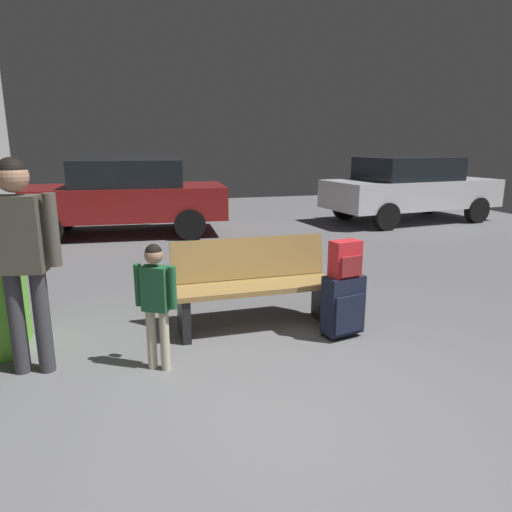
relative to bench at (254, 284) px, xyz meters
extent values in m
cube|color=slate|center=(-0.30, 2.24, -0.49)|extent=(18.00, 18.00, 0.10)
cube|color=#9E7A42|center=(0.00, -0.08, 0.00)|extent=(1.60, 0.45, 0.05)
cube|color=#9E7A42|center=(0.00, 0.17, 0.23)|extent=(1.60, 0.12, 0.42)
cube|color=black|center=(-0.72, -0.08, -0.23)|extent=(0.08, 0.40, 0.41)
cube|color=black|center=(0.72, -0.07, -0.23)|extent=(0.08, 0.40, 0.41)
cube|color=#191E33|center=(0.74, -0.49, -0.12)|extent=(0.41, 0.28, 0.56)
cube|color=#191E33|center=(0.77, -0.60, -0.18)|extent=(0.34, 0.10, 0.36)
cube|color=#A5A5AA|center=(0.73, -0.41, 0.15)|extent=(0.14, 0.05, 0.02)
cylinder|color=black|center=(0.57, -0.44, -0.42)|extent=(0.03, 0.05, 0.04)
cylinder|color=black|center=(0.88, -0.37, -0.42)|extent=(0.03, 0.05, 0.04)
cube|color=red|center=(0.74, -0.49, 0.33)|extent=(0.31, 0.21, 0.34)
cube|color=maroon|center=(0.76, -0.58, 0.28)|extent=(0.23, 0.08, 0.19)
cylinder|color=black|center=(0.74, -0.49, 0.49)|extent=(0.06, 0.04, 0.02)
cylinder|color=beige|center=(-0.95, -0.70, -0.19)|extent=(0.08, 0.08, 0.51)
cylinder|color=beige|center=(-1.05, -0.64, -0.19)|extent=(0.08, 0.08, 0.51)
cube|color=#1E5933|center=(-1.00, -0.67, 0.25)|extent=(0.24, 0.21, 0.36)
cylinder|color=#1E5933|center=(-0.87, -0.75, 0.27)|extent=(0.06, 0.06, 0.34)
cylinder|color=#1E5933|center=(-1.13, -0.60, 0.27)|extent=(0.06, 0.06, 0.34)
sphere|color=#A87A5B|center=(-1.00, -0.67, 0.53)|extent=(0.15, 0.15, 0.15)
sphere|color=black|center=(-1.00, -0.67, 0.55)|extent=(0.13, 0.13, 0.13)
cylinder|color=white|center=(-1.01, -0.54, 0.27)|extent=(0.06, 0.06, 0.10)
cylinder|color=red|center=(-1.01, -0.54, 0.35)|extent=(0.01, 0.01, 0.06)
cylinder|color=#38383D|center=(-1.89, -0.46, -0.02)|extent=(0.13, 0.13, 0.84)
cylinder|color=#38383D|center=(-2.08, -0.42, -0.02)|extent=(0.13, 0.13, 0.84)
cube|color=#4C473D|center=(-1.98, -0.44, 0.70)|extent=(0.37, 0.26, 0.60)
cylinder|color=#4C473D|center=(-1.74, -0.48, 0.73)|extent=(0.10, 0.10, 0.57)
sphere|color=#A87A5B|center=(-1.98, -0.44, 1.13)|extent=(0.24, 0.24, 0.24)
sphere|color=black|center=(-1.98, -0.44, 1.17)|extent=(0.22, 0.22, 0.22)
cube|color=maroon|center=(-1.25, 5.44, 0.23)|extent=(4.21, 1.99, 0.64)
cube|color=black|center=(-1.10, 5.43, 0.81)|extent=(2.20, 1.69, 0.52)
cylinder|color=black|center=(-2.60, 4.74, -0.14)|extent=(0.61, 0.24, 0.60)
cylinder|color=black|center=(-2.49, 6.33, -0.14)|extent=(0.61, 0.24, 0.60)
cylinder|color=black|center=(-0.01, 4.55, -0.14)|extent=(0.61, 0.24, 0.60)
cylinder|color=black|center=(0.10, 6.15, -0.14)|extent=(0.61, 0.24, 0.60)
cube|color=silver|center=(5.38, 5.33, 0.23)|extent=(4.26, 2.15, 0.64)
cube|color=black|center=(5.23, 5.32, 0.81)|extent=(2.26, 1.77, 0.52)
cylinder|color=black|center=(6.58, 6.27, -0.14)|extent=(0.62, 0.27, 0.60)
cylinder|color=black|center=(6.76, 4.68, -0.14)|extent=(0.62, 0.27, 0.60)
cylinder|color=black|center=(4.00, 5.98, -0.14)|extent=(0.62, 0.27, 0.60)
cylinder|color=black|center=(4.18, 4.39, -0.14)|extent=(0.62, 0.27, 0.60)
camera|label=1|loc=(-1.19, -4.24, 1.37)|focal=32.31mm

